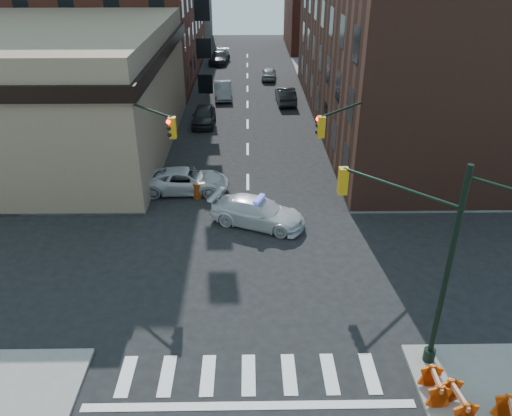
{
  "coord_description": "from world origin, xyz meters",
  "views": [
    {
      "loc": [
        0.06,
        -20.13,
        14.08
      ],
      "look_at": [
        0.42,
        2.17,
        2.2
      ],
      "focal_mm": 35.0,
      "sensor_mm": 36.0,
      "label": 1
    }
  ],
  "objects_px": {
    "pickup": "(186,180)",
    "police_car": "(258,212)",
    "barrel_bank": "(198,191)",
    "parked_car_wnear": "(204,116)",
    "barricade_nw_a": "(88,200)",
    "pedestrian_a": "(139,175)",
    "barricade_se_a": "(435,386)",
    "parked_car_wfar": "(223,90)",
    "pedestrian_b": "(96,193)",
    "parked_car_enear": "(286,95)",
    "barrel_road": "(264,211)"
  },
  "relations": [
    {
      "from": "pickup",
      "to": "parked_car_enear",
      "type": "xyz_separation_m",
      "value": [
        7.69,
        19.71,
        0.05
      ]
    },
    {
      "from": "pickup",
      "to": "barricade_nw_a",
      "type": "bearing_deg",
      "value": 112.4
    },
    {
      "from": "parked_car_wnear",
      "to": "pedestrian_b",
      "type": "height_order",
      "value": "pedestrian_b"
    },
    {
      "from": "police_car",
      "to": "parked_car_enear",
      "type": "xyz_separation_m",
      "value": [
        3.23,
        24.04,
        0.02
      ]
    },
    {
      "from": "pickup",
      "to": "pedestrian_b",
      "type": "height_order",
      "value": "pedestrian_b"
    },
    {
      "from": "pickup",
      "to": "parked_car_enear",
      "type": "height_order",
      "value": "parked_car_enear"
    },
    {
      "from": "police_car",
      "to": "barricade_nw_a",
      "type": "distance_m",
      "value": 10.25
    },
    {
      "from": "barricade_nw_a",
      "to": "parked_car_wfar",
      "type": "bearing_deg",
      "value": 60.03
    },
    {
      "from": "barrel_road",
      "to": "pickup",
      "type": "bearing_deg",
      "value": 141.34
    },
    {
      "from": "police_car",
      "to": "pedestrian_b",
      "type": "relative_size",
      "value": 3.05
    },
    {
      "from": "parked_car_wfar",
      "to": "barrel_bank",
      "type": "relative_size",
      "value": 4.86
    },
    {
      "from": "pedestrian_a",
      "to": "barricade_nw_a",
      "type": "height_order",
      "value": "pedestrian_a"
    },
    {
      "from": "parked_car_wfar",
      "to": "barricade_nw_a",
      "type": "height_order",
      "value": "parked_car_wfar"
    },
    {
      "from": "pickup",
      "to": "parked_car_wfar",
      "type": "relative_size",
      "value": 1.09
    },
    {
      "from": "barrel_bank",
      "to": "pedestrian_a",
      "type": "bearing_deg",
      "value": 161.12
    },
    {
      "from": "pickup",
      "to": "barrel_bank",
      "type": "relative_size",
      "value": 5.32
    },
    {
      "from": "pedestrian_b",
      "to": "barrel_bank",
      "type": "relative_size",
      "value": 1.74
    },
    {
      "from": "barricade_se_a",
      "to": "parked_car_wnear",
      "type": "bearing_deg",
      "value": 19.94
    },
    {
      "from": "pickup",
      "to": "pedestrian_a",
      "type": "height_order",
      "value": "pedestrian_a"
    },
    {
      "from": "police_car",
      "to": "parked_car_wfar",
      "type": "xyz_separation_m",
      "value": [
        -3.04,
        26.02,
        0.03
      ]
    },
    {
      "from": "parked_car_enear",
      "to": "pedestrian_a",
      "type": "relative_size",
      "value": 2.8
    },
    {
      "from": "barricade_nw_a",
      "to": "barricade_se_a",
      "type": "bearing_deg",
      "value": -55.84
    },
    {
      "from": "barrel_bank",
      "to": "parked_car_wnear",
      "type": "bearing_deg",
      "value": 92.78
    },
    {
      "from": "parked_car_enear",
      "to": "barrel_road",
      "type": "xyz_separation_m",
      "value": [
        -2.87,
        -23.57,
        -0.23
      ]
    },
    {
      "from": "pickup",
      "to": "barrel_bank",
      "type": "bearing_deg",
      "value": -140.06
    },
    {
      "from": "barrel_bank",
      "to": "barricade_se_a",
      "type": "relative_size",
      "value": 0.83
    },
    {
      "from": "pickup",
      "to": "barricade_nw_a",
      "type": "height_order",
      "value": "pickup"
    },
    {
      "from": "barricade_nw_a",
      "to": "pedestrian_a",
      "type": "bearing_deg",
      "value": 32.07
    },
    {
      "from": "pickup",
      "to": "police_car",
      "type": "bearing_deg",
      "value": -133.92
    },
    {
      "from": "parked_car_wnear",
      "to": "pedestrian_b",
      "type": "bearing_deg",
      "value": -107.45
    },
    {
      "from": "pedestrian_a",
      "to": "barricade_se_a",
      "type": "bearing_deg",
      "value": -55.52
    },
    {
      "from": "parked_car_wnear",
      "to": "barricade_nw_a",
      "type": "xyz_separation_m",
      "value": [
        -5.69,
        -15.57,
        -0.24
      ]
    },
    {
      "from": "barricade_se_a",
      "to": "barricade_nw_a",
      "type": "bearing_deg",
      "value": 48.97
    },
    {
      "from": "parked_car_wnear",
      "to": "parked_car_enear",
      "type": "distance_m",
      "value": 9.93
    },
    {
      "from": "pickup",
      "to": "barrel_road",
      "type": "distance_m",
      "value": 6.17
    },
    {
      "from": "parked_car_enear",
      "to": "pedestrian_a",
      "type": "bearing_deg",
      "value": 58.45
    },
    {
      "from": "police_car",
      "to": "barrel_bank",
      "type": "bearing_deg",
      "value": 70.08
    },
    {
      "from": "parked_car_enear",
      "to": "barricade_se_a",
      "type": "bearing_deg",
      "value": 91.55
    },
    {
      "from": "police_car",
      "to": "pedestrian_b",
      "type": "distance_m",
      "value": 9.73
    },
    {
      "from": "pedestrian_a",
      "to": "barricade_se_a",
      "type": "xyz_separation_m",
      "value": [
        13.35,
        -17.02,
        -0.41
      ]
    },
    {
      "from": "pedestrian_a",
      "to": "barrel_bank",
      "type": "distance_m",
      "value": 4.08
    },
    {
      "from": "pedestrian_a",
      "to": "barrel_road",
      "type": "bearing_deg",
      "value": -31.8
    },
    {
      "from": "pickup",
      "to": "barricade_nw_a",
      "type": "xyz_separation_m",
      "value": [
        -5.58,
        -2.28,
        -0.19
      ]
    },
    {
      "from": "pickup",
      "to": "parked_car_wfar",
      "type": "height_order",
      "value": "parked_car_wfar"
    },
    {
      "from": "parked_car_wnear",
      "to": "barricade_se_a",
      "type": "bearing_deg",
      "value": -70.32
    },
    {
      "from": "barricade_se_a",
      "to": "pedestrian_a",
      "type": "bearing_deg",
      "value": 39.23
    },
    {
      "from": "pickup",
      "to": "parked_car_wnear",
      "type": "bearing_deg",
      "value": -0.26
    },
    {
      "from": "pickup",
      "to": "parked_car_enear",
      "type": "distance_m",
      "value": 21.16
    },
    {
      "from": "barrel_bank",
      "to": "police_car",
      "type": "bearing_deg",
      "value": -42.58
    },
    {
      "from": "barrel_bank",
      "to": "barricade_nw_a",
      "type": "height_order",
      "value": "barrel_bank"
    }
  ]
}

